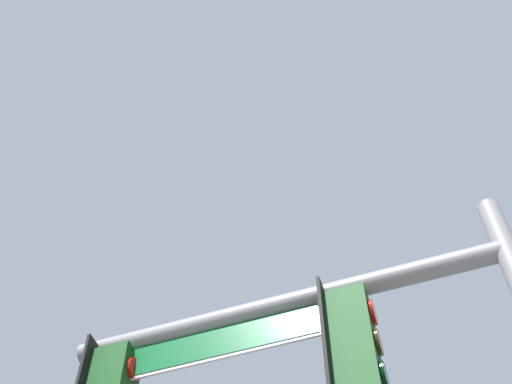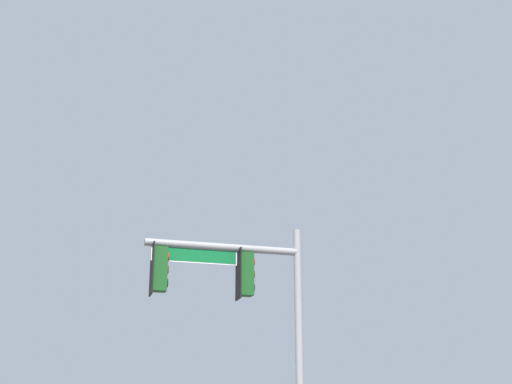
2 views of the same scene
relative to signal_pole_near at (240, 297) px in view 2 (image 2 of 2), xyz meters
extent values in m
cylinder|color=gray|center=(-1.53, 0.25, -1.52)|extent=(0.20, 0.20, 6.73)
cylinder|color=gray|center=(0.44, -0.07, 1.25)|extent=(3.98, 0.83, 0.19)
cube|color=black|center=(0.04, -0.01, 0.58)|extent=(0.11, 0.52, 1.30)
cube|color=#144719|center=(-0.15, 0.02, 0.58)|extent=(0.41, 0.37, 1.10)
cylinder|color=#144719|center=(-0.15, 0.02, 1.19)|extent=(0.04, 0.04, 0.12)
cylinder|color=red|center=(-0.35, 0.06, 0.91)|extent=(0.07, 0.22, 0.22)
cylinder|color=#392D05|center=(-0.35, 0.06, 0.58)|extent=(0.07, 0.22, 0.22)
cylinder|color=black|center=(-0.35, 0.06, 0.25)|extent=(0.07, 0.22, 0.22)
cube|color=black|center=(2.21, -0.36, 0.58)|extent=(0.11, 0.52, 1.30)
cube|color=#144719|center=(2.02, -0.33, 0.58)|extent=(0.41, 0.37, 1.10)
cylinder|color=#144719|center=(2.02, -0.33, 1.19)|extent=(0.04, 0.04, 0.12)
cylinder|color=red|center=(1.83, -0.30, 0.91)|extent=(0.07, 0.22, 0.22)
cylinder|color=#392D05|center=(1.83, -0.30, 0.58)|extent=(0.07, 0.22, 0.22)
cylinder|color=black|center=(1.83, -0.30, 0.25)|extent=(0.07, 0.22, 0.22)
cube|color=#0F602D|center=(1.17, -0.19, 0.98)|extent=(2.11, 0.38, 0.33)
cube|color=white|center=(1.17, -0.19, 0.98)|extent=(2.17, 0.38, 0.39)
camera|label=1|loc=(-0.13, 4.50, -3.32)|focal=50.00mm
camera|label=2|loc=(7.21, 16.28, -3.18)|focal=50.00mm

